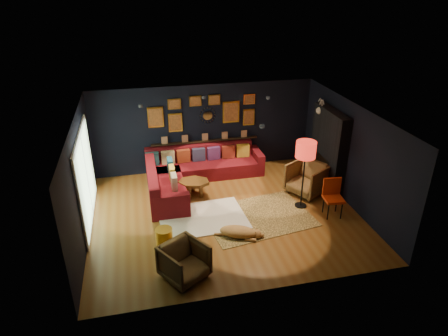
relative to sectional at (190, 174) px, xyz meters
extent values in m
plane|color=brown|center=(0.61, -1.81, -0.32)|extent=(6.50, 6.50, 0.00)
plane|color=black|center=(0.61, 0.94, 0.98)|extent=(6.50, 0.00, 6.50)
plane|color=black|center=(0.61, -4.56, 0.98)|extent=(6.50, 0.00, 6.50)
plane|color=black|center=(-2.64, -1.81, 0.98)|extent=(0.00, 5.50, 5.50)
plane|color=black|center=(3.86, -1.81, 0.98)|extent=(0.00, 5.50, 5.50)
plane|color=beige|center=(0.61, -1.81, 2.28)|extent=(6.50, 6.50, 0.00)
cube|color=maroon|center=(0.41, 0.44, -0.11)|extent=(3.20, 0.95, 0.42)
cube|color=maroon|center=(0.41, 0.80, 0.31)|extent=(3.20, 0.24, 0.46)
cube|color=maroon|center=(2.11, 0.44, 0.00)|extent=(0.22, 0.95, 0.64)
cube|color=maroon|center=(-0.71, -0.66, -0.11)|extent=(0.95, 2.20, 0.42)
cube|color=maroon|center=(-1.07, -0.66, 0.31)|extent=(0.24, 2.20, 0.46)
cube|color=maroon|center=(-0.71, -1.66, 0.00)|extent=(0.95, 0.22, 0.64)
cube|color=#295461|center=(-0.99, 0.59, 0.30)|extent=(0.38, 0.14, 0.38)
cube|color=tan|center=(-0.54, 0.59, 0.30)|extent=(0.38, 0.14, 0.38)
cube|color=maroon|center=(-0.09, 0.59, 0.30)|extent=(0.38, 0.14, 0.38)
cube|color=#302E4D|center=(0.36, 0.59, 0.30)|extent=(0.38, 0.14, 0.38)
cube|color=#56285F|center=(0.81, 0.59, 0.30)|extent=(0.38, 0.14, 0.38)
cube|color=maroon|center=(1.26, 0.59, 0.30)|extent=(0.38, 0.14, 0.38)
cube|color=gold|center=(1.71, 0.59, 0.30)|extent=(0.38, 0.14, 0.38)
cube|color=navy|center=(-0.53, 0.04, 0.30)|extent=(0.14, 0.38, 0.38)
cube|color=gold|center=(-0.53, -0.46, 0.30)|extent=(0.14, 0.38, 0.38)
cube|color=#C4B496|center=(-0.53, -0.96, 0.30)|extent=(0.14, 0.38, 0.38)
cube|color=black|center=(0.61, 0.87, 0.60)|extent=(3.20, 0.12, 0.04)
cube|color=gold|center=(-0.79, 0.91, 1.43)|extent=(0.45, 0.03, 0.60)
cube|color=#B56630|center=(-0.79, 0.89, 1.43)|extent=(0.38, 0.01, 0.51)
cube|color=gold|center=(-0.24, 0.91, 1.23)|extent=(0.40, 0.03, 0.55)
cube|color=#B56630|center=(-0.24, 0.89, 1.23)|extent=(0.34, 0.01, 0.47)
cube|color=gold|center=(-0.24, 0.91, 1.78)|extent=(0.38, 0.03, 0.30)
cube|color=#B56630|center=(-0.24, 0.89, 1.78)|extent=(0.32, 0.01, 0.25)
cube|color=gold|center=(1.41, 0.91, 1.43)|extent=(0.50, 0.03, 0.65)
cube|color=#B56630|center=(1.41, 0.89, 1.43)|extent=(0.42, 0.01, 0.55)
cube|color=gold|center=(1.96, 0.91, 1.23)|extent=(0.35, 0.03, 0.50)
cube|color=#B56630|center=(1.96, 0.89, 1.23)|extent=(0.30, 0.01, 0.42)
cube|color=gold|center=(1.96, 0.91, 1.78)|extent=(0.35, 0.03, 0.30)
cube|color=#B56630|center=(1.96, 0.89, 1.78)|extent=(0.30, 0.01, 0.25)
cube|color=gold|center=(0.36, 0.91, 1.83)|extent=(0.35, 0.03, 0.30)
cube|color=#B56630|center=(0.36, 0.89, 1.83)|extent=(0.30, 0.01, 0.25)
cube|color=gold|center=(0.91, 0.91, 1.83)|extent=(0.35, 0.03, 0.30)
cube|color=#B56630|center=(0.91, 0.89, 1.83)|extent=(0.30, 0.01, 0.25)
cylinder|color=silver|center=(0.71, 0.91, 1.38)|extent=(0.28, 0.03, 0.28)
cone|color=gold|center=(0.93, 0.91, 1.38)|extent=(0.03, 0.16, 0.03)
cone|color=gold|center=(0.92, 0.91, 1.46)|extent=(0.04, 0.16, 0.04)
cone|color=gold|center=(0.87, 0.91, 1.53)|extent=(0.04, 0.16, 0.04)
cone|color=gold|center=(0.80, 0.91, 1.58)|extent=(0.04, 0.16, 0.04)
cone|color=gold|center=(0.71, 0.91, 1.60)|extent=(0.03, 0.16, 0.03)
cone|color=gold|center=(0.63, 0.91, 1.58)|extent=(0.04, 0.16, 0.04)
cone|color=gold|center=(0.56, 0.91, 1.53)|extent=(0.04, 0.16, 0.04)
cone|color=gold|center=(0.51, 0.91, 1.46)|extent=(0.04, 0.16, 0.04)
cone|color=gold|center=(0.49, 0.91, 1.38)|extent=(0.03, 0.16, 0.03)
cone|color=gold|center=(0.51, 0.91, 1.29)|extent=(0.04, 0.16, 0.04)
cone|color=gold|center=(0.56, 0.91, 1.22)|extent=(0.04, 0.16, 0.04)
cone|color=gold|center=(0.63, 0.91, 1.17)|extent=(0.04, 0.16, 0.04)
cone|color=gold|center=(0.71, 0.91, 1.16)|extent=(0.03, 0.16, 0.03)
cone|color=gold|center=(0.80, 0.91, 1.17)|extent=(0.04, 0.16, 0.04)
cone|color=gold|center=(0.87, 0.91, 1.22)|extent=(0.04, 0.16, 0.04)
cone|color=gold|center=(0.92, 0.91, 1.29)|extent=(0.04, 0.16, 0.04)
cube|color=black|center=(3.71, -0.91, 0.78)|extent=(0.30, 1.60, 2.20)
cube|color=black|center=(3.65, -0.91, 0.13)|extent=(0.20, 0.80, 0.90)
cone|color=white|center=(3.80, -0.41, 1.73)|extent=(0.35, 0.28, 0.28)
sphere|color=white|center=(3.58, -0.41, 1.73)|extent=(0.20, 0.20, 0.20)
cylinder|color=white|center=(3.60, -0.47, 1.90)|extent=(0.02, 0.10, 0.28)
cylinder|color=white|center=(3.60, -0.35, 1.90)|extent=(0.02, 0.10, 0.28)
cube|color=white|center=(-2.61, -1.21, 0.78)|extent=(0.04, 2.80, 2.20)
cube|color=#A7CD9D|center=(-2.58, -1.21, 0.78)|extent=(0.01, 2.60, 2.00)
cube|color=white|center=(-2.58, -1.21, 0.78)|extent=(0.02, 0.06, 2.00)
cylinder|color=black|center=(-1.19, -0.61, 2.24)|extent=(0.10, 0.10, 0.06)
cylinder|color=black|center=(0.41, -0.21, 2.24)|extent=(0.10, 0.10, 0.06)
cylinder|color=black|center=(2.01, -0.61, 2.24)|extent=(0.10, 0.10, 0.06)
cylinder|color=black|center=(1.21, -2.61, 2.24)|extent=(0.10, 0.10, 0.06)
cube|color=silver|center=(0.03, -1.87, -0.31)|extent=(2.16, 1.62, 0.03)
cube|color=#DCB15B|center=(1.37, -2.11, -0.32)|extent=(2.80, 2.19, 0.01)
cylinder|color=#5A3A13|center=(-0.14, -0.86, -0.13)|extent=(0.11, 0.11, 0.34)
cylinder|color=#5A3A13|center=(0.17, -0.86, -0.13)|extent=(0.11, 0.11, 0.34)
cylinder|color=#5A3A13|center=(0.01, -0.49, -0.13)|extent=(0.11, 0.11, 0.34)
cylinder|color=#A52B1B|center=(-0.69, -0.34, -0.13)|extent=(0.50, 0.50, 0.32)
imported|color=#C48C47|center=(-0.67, -3.86, 0.08)|extent=(1.06, 1.04, 0.81)
imported|color=#C48C47|center=(3.03, -1.21, 0.14)|extent=(1.19, 1.21, 0.93)
cylinder|color=gold|center=(-0.97, -2.81, -0.09)|extent=(0.37, 0.37, 0.47)
cylinder|color=black|center=(2.99, -2.59, -0.09)|extent=(0.03, 0.03, 0.47)
cylinder|color=black|center=(3.33, -2.62, -0.09)|extent=(0.03, 0.03, 0.47)
cylinder|color=black|center=(3.03, -2.25, -0.09)|extent=(0.03, 0.03, 0.47)
cylinder|color=black|center=(3.36, -2.29, -0.09)|extent=(0.03, 0.03, 0.47)
cube|color=red|center=(3.18, -2.44, 0.15)|extent=(0.49, 0.49, 0.06)
cube|color=red|center=(3.20, -2.24, 0.40)|extent=(0.45, 0.10, 0.45)
cylinder|color=black|center=(2.60, -1.86, -0.30)|extent=(0.30, 0.30, 0.04)
cylinder|color=black|center=(2.60, -1.86, 0.44)|extent=(0.04, 0.04, 1.45)
cylinder|color=red|center=(2.60, -1.86, 1.27)|extent=(0.49, 0.49, 0.41)
camera|label=1|loc=(-1.28, -10.04, 5.06)|focal=32.00mm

